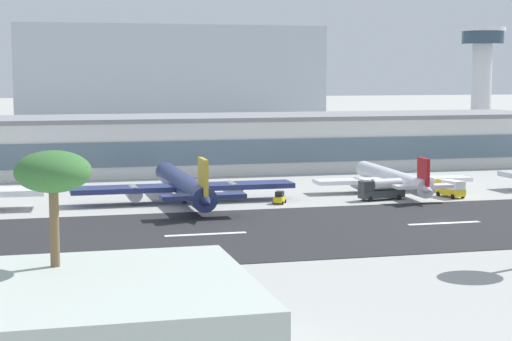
{
  "coord_description": "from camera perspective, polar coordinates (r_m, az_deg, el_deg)",
  "views": [
    {
      "loc": [
        -62.04,
        -124.28,
        23.43
      ],
      "look_at": [
        -20.21,
        39.41,
        4.42
      ],
      "focal_mm": 61.62,
      "sensor_mm": 36.0,
      "label": 1
    }
  ],
  "objects": [
    {
      "name": "distant_hotel_block",
      "position": [
        344.23,
        -5.51,
        5.92
      ],
      "size": [
        118.54,
        24.87,
        41.2
      ],
      "primitive_type": "cube",
      "color": "#A8B2BC",
      "rests_on": "ground_plane"
    },
    {
      "name": "control_tower",
      "position": [
        290.62,
        14.45,
        6.34
      ],
      "size": [
        14.2,
        14.2,
        37.49
      ],
      "color": "silver",
      "rests_on": "ground_plane"
    },
    {
      "name": "terminal_building",
      "position": [
        211.84,
        -1.39,
        1.85
      ],
      "size": [
        154.45,
        27.81,
        13.1
      ],
      "color": "silver",
      "rests_on": "ground_plane"
    },
    {
      "name": "palm_tree_1",
      "position": [
        72.63,
        -13.03,
        -0.46
      ],
      "size": [
        6.2,
        6.2,
        17.15
      ],
      "color": "brown",
      "rests_on": "ground_plane"
    },
    {
      "name": "runway_centreline_dash_4",
      "position": [
        139.52,
        12.12,
        -3.36
      ],
      "size": [
        12.0,
        1.2,
        0.01
      ],
      "primitive_type": "cube",
      "color": "white",
      "rests_on": "runway_strip"
    },
    {
      "name": "service_box_truck_1",
      "position": [
        168.76,
        12.51,
        -1.1
      ],
      "size": [
        3.75,
        6.38,
        3.25
      ],
      "rotation": [
        0.0,
        0.0,
        1.79
      ],
      "color": "gold",
      "rests_on": "ground_plane"
    },
    {
      "name": "service_fuel_truck_2",
      "position": [
        162.8,
        8.14,
        -1.2
      ],
      "size": [
        8.77,
        3.74,
        3.95
      ],
      "rotation": [
        0.0,
        0.0,
        3.27
      ],
      "color": "#2D3338",
      "rests_on": "ground_plane"
    },
    {
      "name": "runway_strip",
      "position": [
        139.72,
        12.28,
        -3.37
      ],
      "size": [
        800.0,
        41.11,
        0.08
      ],
      "primitive_type": "cube",
      "color": "#262628",
      "rests_on": "ground_plane"
    },
    {
      "name": "ground_plane",
      "position": [
        140.86,
        12.04,
        -3.3
      ],
      "size": [
        1400.0,
        1400.0,
        0.0
      ],
      "primitive_type": "plane",
      "color": "#A8A8A3"
    },
    {
      "name": "runway_centreline_dash_3",
      "position": [
        127.44,
        -3.28,
        -4.15
      ],
      "size": [
        12.0,
        1.2,
        0.01
      ],
      "primitive_type": "cube",
      "color": "white",
      "rests_on": "runway_strip"
    },
    {
      "name": "airliner_gold_tail_gate_1",
      "position": [
        157.63,
        -4.66,
        -1.02
      ],
      "size": [
        40.3,
        46.48,
        9.7
      ],
      "rotation": [
        0.0,
        0.0,
        1.58
      ],
      "color": "navy",
      "rests_on": "ground_plane"
    },
    {
      "name": "airliner_red_tail_gate_2",
      "position": [
        173.52,
        8.98,
        -0.56
      ],
      "size": [
        31.68,
        38.91,
        8.12
      ],
      "rotation": [
        0.0,
        0.0,
        1.53
      ],
      "color": "white",
      "rests_on": "ground_plane"
    },
    {
      "name": "service_baggage_tug_0",
      "position": [
        156.94,
        1.54,
        -1.78
      ],
      "size": [
        3.01,
        3.58,
        2.2
      ],
      "rotation": [
        0.0,
        0.0,
        1.07
      ],
      "color": "gold",
      "rests_on": "ground_plane"
    }
  ]
}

